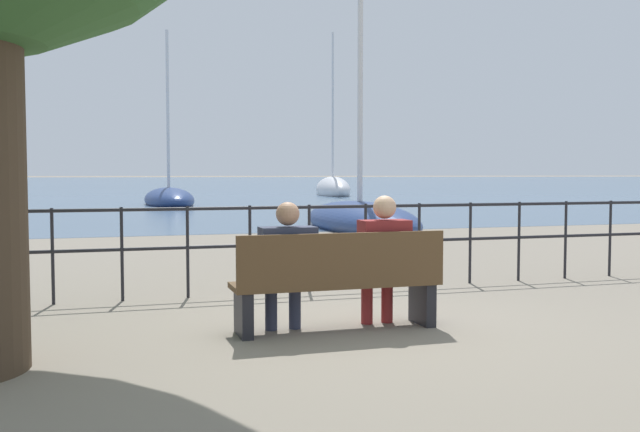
{
  "coord_description": "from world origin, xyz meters",
  "views": [
    {
      "loc": [
        -2.05,
        -6.08,
        1.42
      ],
      "look_at": [
        0.0,
        0.5,
        1.01
      ],
      "focal_mm": 40.0,
      "sensor_mm": 36.0,
      "label": 1
    }
  ],
  "objects_px": {
    "seated_person_right": "(383,254)",
    "sailboat_2": "(169,199)",
    "park_bench": "(339,283)",
    "sailboat_0": "(360,218)",
    "seated_person_left": "(287,260)",
    "sailboat_1": "(333,189)"
  },
  "relations": [
    {
      "from": "park_bench",
      "to": "sailboat_0",
      "type": "distance_m",
      "value": 12.12
    },
    {
      "from": "seated_person_right",
      "to": "sailboat_1",
      "type": "bearing_deg",
      "value": 72.32
    },
    {
      "from": "seated_person_left",
      "to": "sailboat_0",
      "type": "xyz_separation_m",
      "value": [
        4.89,
        11.21,
        -0.37
      ]
    },
    {
      "from": "park_bench",
      "to": "sailboat_2",
      "type": "bearing_deg",
      "value": 87.82
    },
    {
      "from": "park_bench",
      "to": "sailboat_2",
      "type": "xyz_separation_m",
      "value": [
        1.03,
        27.12,
        -0.17
      ]
    },
    {
      "from": "seated_person_right",
      "to": "sailboat_2",
      "type": "bearing_deg",
      "value": 88.79
    },
    {
      "from": "park_bench",
      "to": "sailboat_1",
      "type": "bearing_deg",
      "value": 71.74
    },
    {
      "from": "seated_person_right",
      "to": "sailboat_0",
      "type": "xyz_separation_m",
      "value": [
        3.97,
        11.21,
        -0.39
      ]
    },
    {
      "from": "seated_person_right",
      "to": "sailboat_1",
      "type": "distance_m",
      "value": 40.37
    },
    {
      "from": "park_bench",
      "to": "seated_person_right",
      "type": "bearing_deg",
      "value": 9.53
    },
    {
      "from": "seated_person_left",
      "to": "sailboat_2",
      "type": "xyz_separation_m",
      "value": [
        1.49,
        27.05,
        -0.38
      ]
    },
    {
      "from": "park_bench",
      "to": "sailboat_0",
      "type": "relative_size",
      "value": 0.17
    },
    {
      "from": "seated_person_left",
      "to": "sailboat_1",
      "type": "relative_size",
      "value": 0.1
    },
    {
      "from": "seated_person_left",
      "to": "park_bench",
      "type": "bearing_deg",
      "value": -9.64
    },
    {
      "from": "park_bench",
      "to": "seated_person_left",
      "type": "relative_size",
      "value": 1.63
    },
    {
      "from": "seated_person_left",
      "to": "sailboat_2",
      "type": "distance_m",
      "value": 27.09
    },
    {
      "from": "sailboat_1",
      "to": "seated_person_left",
      "type": "bearing_deg",
      "value": -99.66
    },
    {
      "from": "seated_person_left",
      "to": "seated_person_right",
      "type": "relative_size",
      "value": 0.96
    },
    {
      "from": "sailboat_2",
      "to": "seated_person_left",
      "type": "bearing_deg",
      "value": -94.51
    },
    {
      "from": "sailboat_0",
      "to": "park_bench",
      "type": "bearing_deg",
      "value": -108.84
    },
    {
      "from": "sailboat_1",
      "to": "sailboat_2",
      "type": "distance_m",
      "value": 16.34
    },
    {
      "from": "sailboat_1",
      "to": "sailboat_2",
      "type": "bearing_deg",
      "value": -126.42
    }
  ]
}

